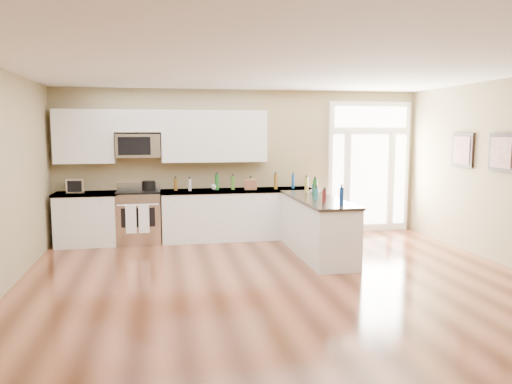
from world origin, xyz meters
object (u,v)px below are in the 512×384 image
(kitchen_range, at_px, (139,217))
(toaster_oven, at_px, (76,186))
(stockpot, at_px, (149,185))
(peninsula_cabinet, at_px, (317,229))

(kitchen_range, height_order, toaster_oven, toaster_oven)
(stockpot, distance_m, toaster_oven, 1.25)
(stockpot, bearing_deg, toaster_oven, -176.58)
(peninsula_cabinet, bearing_deg, kitchen_range, 153.42)
(kitchen_range, xyz_separation_m, stockpot, (0.18, 0.07, 0.56))
(peninsula_cabinet, relative_size, toaster_oven, 7.67)
(peninsula_cabinet, distance_m, stockpot, 3.17)
(kitchen_range, relative_size, stockpot, 4.46)
(stockpot, relative_size, toaster_oven, 0.80)
(peninsula_cabinet, relative_size, kitchen_range, 2.15)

